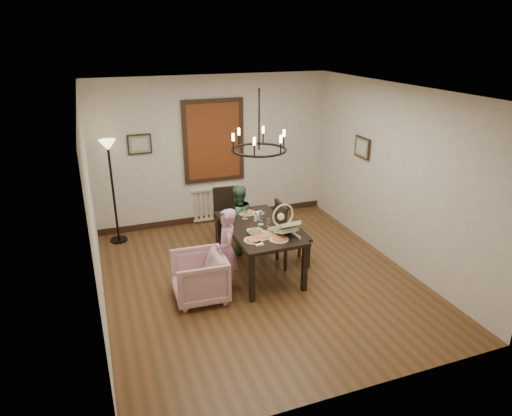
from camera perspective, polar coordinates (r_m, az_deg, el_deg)
room_shell at (r=6.75m, az=-0.55°, el=2.95°), size 4.51×5.00×2.81m
dining_table at (r=6.92m, az=0.35°, el=-2.94°), size 0.95×1.66×0.77m
chair_far at (r=7.86m, az=-3.43°, el=-1.26°), size 0.49×0.49×1.03m
chair_right at (r=7.24m, az=4.68°, el=-3.13°), size 0.50×0.50×1.08m
armchair at (r=6.44m, az=-7.08°, el=-8.57°), size 0.77×0.75×0.67m
elderly_woman at (r=6.52m, az=-3.65°, el=-6.19°), size 0.30×0.41×1.03m
seated_man at (r=7.61m, az=-2.26°, el=-2.18°), size 0.54×0.46×0.98m
baby_bouncer at (r=6.54m, az=3.53°, el=-2.12°), size 0.41×0.52×0.32m
salad_bowl at (r=6.61m, az=-0.11°, el=-3.02°), size 0.28×0.28×0.07m
pizza_platter at (r=6.55m, az=0.72°, el=-3.39°), size 0.31×0.31×0.04m
drinking_glass at (r=6.85m, az=1.51°, el=-1.85°), size 0.06×0.06×0.13m
window_blinds at (r=8.62m, az=-5.31°, el=8.32°), size 1.00×0.03×1.40m
radiator at (r=9.00m, az=-5.07°, el=0.58°), size 0.92×0.12×0.62m
picture_back at (r=8.38m, az=-14.35°, el=7.73°), size 0.42×0.03×0.36m
picture_right at (r=8.10m, az=13.13°, el=7.38°), size 0.03×0.42×0.36m
floor_lamp at (r=8.24m, az=-17.40°, el=1.74°), size 0.30×0.30×1.80m
chandelier at (r=6.50m, az=0.38°, el=7.29°), size 0.80×0.80×0.04m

